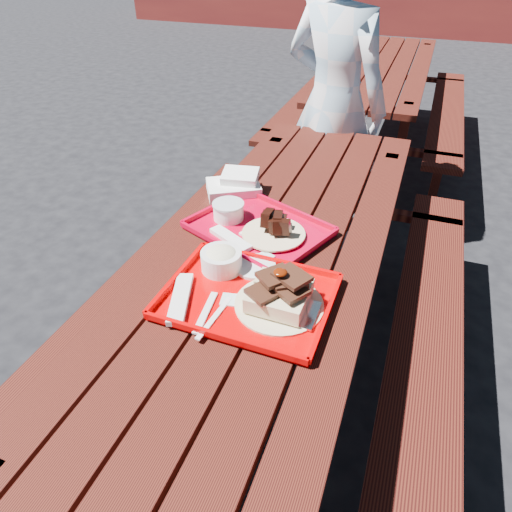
% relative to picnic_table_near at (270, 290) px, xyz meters
% --- Properties ---
extents(ground, '(60.00, 60.00, 0.00)m').
position_rel_picnic_table_near_xyz_m(ground, '(0.00, 0.00, -0.56)').
color(ground, black).
rests_on(ground, ground).
extents(picnic_table_near, '(1.41, 2.40, 0.75)m').
position_rel_picnic_table_near_xyz_m(picnic_table_near, '(0.00, 0.00, 0.00)').
color(picnic_table_near, '#48170D').
rests_on(picnic_table_near, ground).
extents(picnic_table_far, '(1.41, 2.40, 0.75)m').
position_rel_picnic_table_near_xyz_m(picnic_table_far, '(0.00, 2.80, 0.00)').
color(picnic_table_far, '#48170D').
rests_on(picnic_table_far, ground).
extents(near_tray, '(0.50, 0.42, 0.15)m').
position_rel_picnic_table_near_xyz_m(near_tray, '(0.02, -0.26, 0.23)').
color(near_tray, '#D10001').
rests_on(near_tray, picnic_table_near).
extents(far_tray, '(0.56, 0.50, 0.08)m').
position_rel_picnic_table_near_xyz_m(far_tray, '(-0.09, 0.08, 0.21)').
color(far_tray, '#B80021').
rests_on(far_tray, picnic_table_near).
extents(white_cloth, '(0.26, 0.24, 0.09)m').
position_rel_picnic_table_near_xyz_m(white_cloth, '(-0.27, 0.34, 0.23)').
color(white_cloth, white).
rests_on(white_cloth, picnic_table_near).
extents(person, '(0.72, 0.59, 1.71)m').
position_rel_picnic_table_near_xyz_m(person, '(-0.08, 1.31, 0.29)').
color(person, '#9EC0D7').
rests_on(person, ground).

